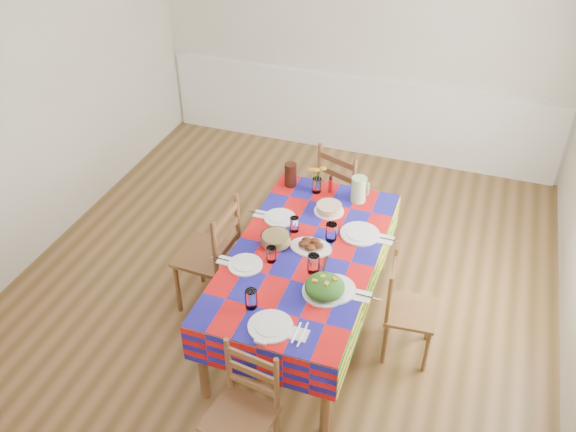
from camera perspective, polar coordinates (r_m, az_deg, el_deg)
The scene contains 22 objects.
room at distance 4.47m, azimuth -0.68°, elevation 6.03°, with size 4.58×5.08×2.78m.
wainscot at distance 6.98m, azimuth 6.42°, elevation 9.50°, with size 4.41×0.06×0.92m.
dining_table at distance 4.51m, azimuth 1.60°, elevation -4.19°, with size 1.04×1.94×0.75m.
setting_near_head at distance 3.93m, azimuth -2.23°, elevation -9.36°, with size 0.47×0.32×0.14m.
setting_left_near at distance 4.35m, azimuth -3.20°, elevation -4.20°, with size 0.46×0.27×0.12m.
setting_left_far at distance 4.72m, azimuth -0.35°, elevation -0.37°, with size 0.46×0.27×0.12m.
setting_right_near at distance 4.19m, azimuth 3.70°, elevation -5.97°, with size 0.56×0.32×0.14m.
setting_right_far at distance 4.60m, azimuth 5.88°, elevation -1.62°, with size 0.57×0.33×0.14m.
meat_platter at distance 4.48m, azimuth 2.15°, elevation -2.76°, with size 0.31×0.23×0.06m.
salad_platter at distance 4.11m, azimuth 3.44°, elevation -6.67°, with size 0.30×0.30×0.13m.
pasta_bowl at distance 4.51m, azimuth -1.16°, elevation -2.19°, with size 0.22×0.22×0.08m.
cake at distance 4.85m, azimuth 3.87°, elevation 0.71°, with size 0.24×0.24×0.07m.
serving_utensils at distance 4.36m, azimuth 3.21°, elevation -4.48°, with size 0.12×0.28×0.01m.
flower_vase at distance 5.04m, azimuth 2.71°, elevation 3.25°, with size 0.16×0.13×0.25m.
hot_sauce at distance 5.07m, azimuth 4.00°, elevation 3.01°, with size 0.04×0.04×0.15m, color red.
green_pitcher at distance 4.96m, azimuth 6.64°, elevation 2.50°, with size 0.13×0.13×0.22m, color #B6D898.
tea_pitcher at distance 5.12m, azimuth 0.24°, elevation 3.89°, with size 0.10×0.10×0.21m, color black.
name_card at distance 3.82m, azimuth -2.58°, elevation -11.71°, with size 0.08×0.03×0.02m, color white.
chair_near at distance 3.90m, azimuth -4.24°, elevation -17.92°, with size 0.44×0.42×0.88m.
chair_far at distance 5.57m, azimuth 5.30°, elevation 2.12°, with size 0.56×0.55×0.99m.
chair_left at distance 4.85m, azimuth -7.13°, elevation -3.76°, with size 0.45×0.47×1.02m.
chair_right at distance 4.57m, azimuth 10.93°, elevation -8.66°, with size 0.39×0.40×0.85m.
Camera 1 is at (1.33, -3.63, 3.59)m, focal length 38.00 mm.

